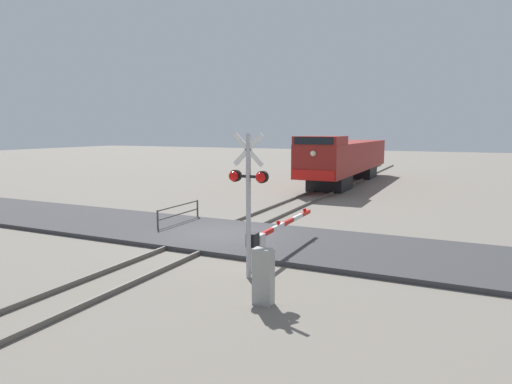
{
  "coord_description": "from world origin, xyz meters",
  "views": [
    {
      "loc": [
        8.86,
        -15.21,
        4.23
      ],
      "look_at": [
        0.98,
        1.4,
        1.69
      ],
      "focal_mm": 31.63,
      "sensor_mm": 36.0,
      "label": 1
    }
  ],
  "objects_px": {
    "utility_cabinet": "(263,277)",
    "guard_railing": "(179,212)",
    "crossing_gate": "(266,241)",
    "locomotive": "(346,158)",
    "crossing_signal": "(248,189)"
  },
  "relations": [
    {
      "from": "crossing_gate",
      "to": "utility_cabinet",
      "type": "bearing_deg",
      "value": -67.16
    },
    {
      "from": "crossing_signal",
      "to": "utility_cabinet",
      "type": "distance_m",
      "value": 2.79
    },
    {
      "from": "utility_cabinet",
      "to": "guard_railing",
      "type": "xyz_separation_m",
      "value": [
        -7.17,
        6.69,
        -0.07
      ]
    },
    {
      "from": "locomotive",
      "to": "utility_cabinet",
      "type": "relative_size",
      "value": 12.41
    },
    {
      "from": "locomotive",
      "to": "crossing_gate",
      "type": "height_order",
      "value": "locomotive"
    },
    {
      "from": "crossing_signal",
      "to": "utility_cabinet",
      "type": "height_order",
      "value": "crossing_signal"
    },
    {
      "from": "utility_cabinet",
      "to": "guard_railing",
      "type": "distance_m",
      "value": 9.81
    },
    {
      "from": "utility_cabinet",
      "to": "guard_railing",
      "type": "bearing_deg",
      "value": 136.95
    },
    {
      "from": "guard_railing",
      "to": "crossing_signal",
      "type": "bearing_deg",
      "value": -40.39
    },
    {
      "from": "crossing_signal",
      "to": "guard_railing",
      "type": "xyz_separation_m",
      "value": [
        -5.94,
        5.06,
        -1.97
      ]
    },
    {
      "from": "locomotive",
      "to": "crossing_gate",
      "type": "xyz_separation_m",
      "value": [
        3.27,
        -22.82,
        -1.22
      ]
    },
    {
      "from": "utility_cabinet",
      "to": "locomotive",
      "type": "bearing_deg",
      "value": 99.92
    },
    {
      "from": "crossing_gate",
      "to": "guard_railing",
      "type": "height_order",
      "value": "crossing_gate"
    },
    {
      "from": "utility_cabinet",
      "to": "guard_railing",
      "type": "height_order",
      "value": "utility_cabinet"
    },
    {
      "from": "locomotive",
      "to": "guard_railing",
      "type": "height_order",
      "value": "locomotive"
    }
  ]
}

